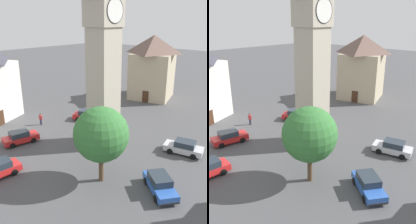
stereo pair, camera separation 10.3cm
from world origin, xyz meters
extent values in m
plane|color=#4C4C4F|center=(0.00, 0.00, 0.00)|extent=(200.00, 200.00, 0.00)
cube|color=#A59C89|center=(0.00, 0.00, 0.30)|extent=(3.45, 3.45, 0.60)
cube|color=#B7AD99|center=(0.00, 0.00, 6.89)|extent=(2.76, 2.76, 12.57)
cube|color=#B7AD99|center=(0.00, 0.00, 14.69)|extent=(3.09, 3.09, 3.04)
cylinder|color=white|center=(0.00, 1.58, 14.69)|extent=(2.32, 0.04, 2.32)
torus|color=black|center=(0.00, 1.59, 14.69)|extent=(2.38, 0.06, 2.38)
cube|color=black|center=(0.00, 1.62, 14.95)|extent=(0.05, 0.02, 0.65)
cube|color=black|center=(0.35, 1.62, 14.69)|extent=(0.88, 0.02, 0.04)
cylinder|color=white|center=(0.00, -1.58, 14.69)|extent=(2.32, 0.04, 2.32)
torus|color=black|center=(0.00, -1.59, 14.69)|extent=(2.38, 0.06, 2.38)
cube|color=red|center=(3.73, 6.71, 0.59)|extent=(3.55, 4.40, 0.64)
cube|color=#28333D|center=(3.65, 6.84, 1.21)|extent=(2.41, 2.60, 0.64)
cylinder|color=black|center=(5.04, 6.06, 0.32)|extent=(0.51, 0.66, 0.64)
cylinder|color=black|center=(3.66, 5.25, 0.32)|extent=(0.51, 0.66, 0.64)
cylinder|color=black|center=(3.79, 8.18, 0.32)|extent=(0.51, 0.66, 0.64)
cylinder|color=black|center=(2.42, 7.37, 0.32)|extent=(0.51, 0.66, 0.64)
cube|color=black|center=(4.75, 4.97, 0.37)|extent=(1.50, 0.95, 0.16)
cube|color=red|center=(-6.82, 7.12, 0.59)|extent=(4.36, 2.48, 0.64)
cube|color=#28333D|center=(-6.97, 7.14, 1.21)|extent=(2.37, 1.95, 0.64)
cylinder|color=black|center=(-5.46, 7.66, 0.32)|extent=(0.67, 0.34, 0.64)
cylinder|color=black|center=(-5.77, 6.09, 0.32)|extent=(0.67, 0.34, 0.64)
cylinder|color=black|center=(-7.87, 8.14, 0.32)|extent=(0.67, 0.34, 0.64)
cylinder|color=black|center=(-8.18, 6.57, 0.32)|extent=(0.67, 0.34, 0.64)
cube|color=black|center=(-4.84, 6.71, 0.37)|extent=(0.45, 1.66, 0.16)
cube|color=#2D5BB7|center=(-3.47, -9.88, 0.59)|extent=(3.80, 4.31, 0.64)
cube|color=#28333D|center=(-3.38, -9.76, 1.21)|extent=(2.50, 2.62, 0.64)
cylinder|color=black|center=(-3.55, -11.34, 0.32)|extent=(0.56, 0.65, 0.64)
cylinder|color=black|center=(-4.84, -10.40, 0.32)|extent=(0.56, 0.65, 0.64)
cylinder|color=black|center=(-2.10, -9.36, 0.32)|extent=(0.56, 0.65, 0.64)
cylinder|color=black|center=(-3.38, -8.42, 0.32)|extent=(0.56, 0.65, 0.64)
cube|color=black|center=(-4.67, -11.51, 0.37)|extent=(1.41, 1.08, 0.16)
cube|color=silver|center=(4.09, -8.16, 0.59)|extent=(2.67, 4.40, 0.64)
cube|color=#28333D|center=(4.13, -8.30, 1.21)|extent=(2.04, 2.42, 0.64)
cylinder|color=black|center=(3.00, -7.17, 0.32)|extent=(0.37, 0.67, 0.64)
cylinder|color=black|center=(4.55, -6.77, 0.32)|extent=(0.37, 0.67, 0.64)
cylinder|color=black|center=(3.62, -9.55, 0.32)|extent=(0.37, 0.67, 0.64)
cylinder|color=black|center=(5.17, -9.15, 0.32)|extent=(0.37, 0.67, 0.64)
cube|color=black|center=(3.58, -6.20, 0.37)|extent=(1.64, 0.53, 0.16)
cylinder|color=black|center=(-10.75, 1.43, 0.32)|extent=(0.66, 0.27, 0.64)
cylinder|color=black|center=(-10.61, 3.02, 0.32)|extent=(0.66, 0.27, 0.64)
cylinder|color=#2D3351|center=(-2.04, 10.19, 0.41)|extent=(0.13, 0.13, 0.82)
cylinder|color=#2D3351|center=(-1.98, 10.03, 0.41)|extent=(0.13, 0.13, 0.82)
cube|color=#D13838|center=(-2.01, 10.11, 1.12)|extent=(0.34, 0.42, 0.60)
cylinder|color=#D13838|center=(-2.10, 10.33, 1.07)|extent=(0.09, 0.09, 0.60)
cylinder|color=#D13838|center=(-1.92, 9.89, 1.07)|extent=(0.09, 0.09, 0.60)
sphere|color=#9E7051|center=(-2.01, 10.11, 1.57)|extent=(0.22, 0.22, 0.22)
sphere|color=black|center=(-2.02, 10.11, 1.59)|extent=(0.20, 0.20, 0.20)
cylinder|color=brown|center=(-5.68, -5.08, 1.46)|extent=(0.44, 0.44, 2.93)
sphere|color=#337033|center=(-5.68, -5.08, 4.63)|extent=(4.86, 4.86, 4.86)
cube|color=#422819|center=(-5.81, 14.01, 1.05)|extent=(1.05, 0.50, 2.10)
cube|color=tan|center=(19.96, 6.57, 4.10)|extent=(9.19, 8.93, 8.20)
pyramid|color=brown|center=(19.96, 6.57, 9.76)|extent=(9.65, 9.38, 3.14)
cube|color=#422819|center=(16.44, 5.41, 1.05)|extent=(0.42, 1.07, 2.10)
camera|label=1|loc=(-20.07, -18.96, 13.94)|focal=41.10mm
camera|label=2|loc=(-19.99, -19.04, 13.94)|focal=41.10mm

